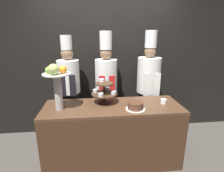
# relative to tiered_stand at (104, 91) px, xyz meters

# --- Properties ---
(wall_back) EXTENTS (10.00, 0.06, 2.80)m
(wall_back) POSITION_rel_tiered_stand_xyz_m (0.11, 0.84, 0.36)
(wall_back) COLOR black
(wall_back) RESTS_ON ground_plane
(buffet_counter) EXTENTS (1.87, 0.64, 0.88)m
(buffet_counter) POSITION_rel_tiered_stand_xyz_m (0.11, -0.12, -0.60)
(buffet_counter) COLOR #422819
(buffet_counter) RESTS_ON ground_plane
(tiered_stand) EXTENTS (0.36, 0.36, 0.33)m
(tiered_stand) POSITION_rel_tiered_stand_xyz_m (0.00, 0.00, 0.00)
(tiered_stand) COLOR #3D2819
(tiered_stand) RESTS_ON buffet_counter
(fruit_pedestal) EXTENTS (0.34, 0.34, 0.61)m
(fruit_pedestal) POSITION_rel_tiered_stand_xyz_m (-0.59, -0.19, 0.23)
(fruit_pedestal) COLOR #B2ADA8
(fruit_pedestal) RESTS_ON buffet_counter
(cake_round) EXTENTS (0.25, 0.25, 0.10)m
(cake_round) POSITION_rel_tiered_stand_xyz_m (0.38, -0.27, -0.12)
(cake_round) COLOR white
(cake_round) RESTS_ON buffet_counter
(cup_white) EXTENTS (0.08, 0.08, 0.06)m
(cup_white) POSITION_rel_tiered_stand_xyz_m (0.82, -0.12, -0.13)
(cup_white) COLOR white
(cup_white) RESTS_ON buffet_counter
(chef_left) EXTENTS (0.35, 0.35, 1.80)m
(chef_left) POSITION_rel_tiered_stand_xyz_m (-0.54, 0.46, -0.05)
(chef_left) COLOR #28282D
(chef_left) RESTS_ON ground_plane
(chef_center_left) EXTENTS (0.36, 0.36, 1.86)m
(chef_center_left) POSITION_rel_tiered_stand_xyz_m (0.06, 0.46, -0.03)
(chef_center_left) COLOR #28282D
(chef_center_left) RESTS_ON ground_plane
(chef_center_right) EXTENTS (0.39, 0.39, 1.87)m
(chef_center_right) POSITION_rel_tiered_stand_xyz_m (0.78, 0.46, -0.03)
(chef_center_right) COLOR #28282D
(chef_center_right) RESTS_ON ground_plane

